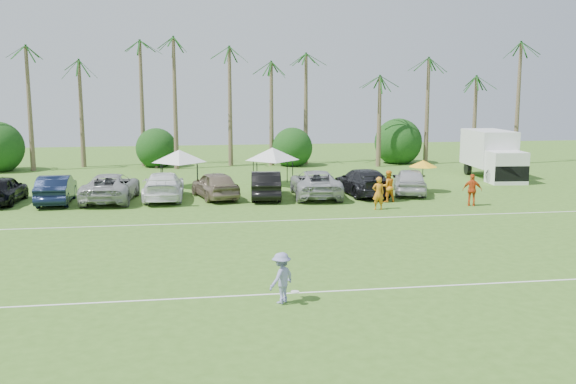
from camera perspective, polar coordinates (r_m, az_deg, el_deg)
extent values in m
plane|color=#3D691F|center=(20.20, 0.69, -10.78)|extent=(120.00, 120.00, 0.00)
cube|color=white|center=(22.07, -0.17, -9.01)|extent=(80.00, 0.10, 0.01)
cube|color=white|center=(33.59, -3.25, -2.64)|extent=(80.00, 0.10, 0.01)
cone|color=brown|center=(58.44, -22.65, 6.17)|extent=(0.44, 0.44, 9.00)
cone|color=brown|center=(57.44, -17.80, 6.90)|extent=(0.44, 0.44, 10.00)
cone|color=brown|center=(56.95, -13.82, 7.56)|extent=(0.44, 0.44, 11.00)
cone|color=brown|center=(56.80, -9.72, 6.17)|extent=(0.44, 0.44, 8.00)
cone|color=brown|center=(56.86, -5.67, 6.77)|extent=(0.44, 0.44, 9.00)
cone|color=brown|center=(57.20, -1.64, 7.32)|extent=(0.44, 0.44, 10.00)
cone|color=brown|center=(57.82, 2.33, 7.84)|extent=(0.44, 0.44, 11.00)
cone|color=brown|center=(59.05, 7.12, 6.35)|extent=(0.44, 0.44, 8.00)
cone|color=brown|center=(60.58, 11.71, 6.77)|extent=(0.44, 0.44, 9.00)
cone|color=brown|center=(62.48, 16.06, 7.13)|extent=(0.44, 0.44, 10.00)
cone|color=brown|center=(64.25, 19.35, 7.47)|extent=(0.44, 0.44, 11.00)
cylinder|color=brown|center=(60.18, -24.05, 2.51)|extent=(0.30, 0.30, 1.40)
sphere|color=#0F3810|center=(60.08, -24.12, 3.56)|extent=(4.00, 4.00, 4.00)
cylinder|color=brown|center=(58.13, -11.59, 2.92)|extent=(0.30, 0.30, 1.40)
sphere|color=#0F3810|center=(58.02, -11.62, 4.00)|extent=(4.00, 4.00, 4.00)
cylinder|color=brown|center=(58.77, 0.19, 3.18)|extent=(0.30, 0.30, 1.40)
sphere|color=#0F3810|center=(58.66, 0.19, 4.24)|extent=(4.00, 4.00, 4.00)
cylinder|color=brown|center=(61.13, 9.51, 3.28)|extent=(0.30, 0.30, 1.40)
sphere|color=#0F3810|center=(61.03, 9.54, 4.31)|extent=(4.00, 4.00, 4.00)
imported|color=orange|center=(37.09, 8.03, -0.10)|extent=(0.70, 0.46, 1.90)
imported|color=orange|center=(39.61, 8.85, 0.51)|extent=(1.02, 0.83, 1.95)
imported|color=#D34A17|center=(39.39, 16.06, 0.17)|extent=(1.21, 0.89, 1.90)
cube|color=white|center=(52.59, 17.40, 3.75)|extent=(3.13, 5.28, 2.77)
cube|color=white|center=(49.45, 18.86, 2.07)|extent=(2.68, 2.17, 2.32)
cube|color=black|center=(48.74, 19.22, 1.56)|extent=(2.56, 0.52, 1.11)
cube|color=#E5590C|center=(53.17, 18.77, 3.20)|extent=(0.15, 1.77, 1.00)
cylinder|color=black|center=(49.31, 17.54, 1.34)|extent=(0.40, 1.02, 1.00)
cylinder|color=black|center=(50.18, 19.88, 1.34)|extent=(0.40, 1.02, 1.00)
cylinder|color=black|center=(53.61, 15.68, 2.03)|extent=(0.40, 1.02, 1.00)
cylinder|color=black|center=(54.41, 17.87, 2.03)|extent=(0.40, 1.02, 1.00)
cylinder|color=black|center=(44.39, -11.20, 1.26)|extent=(0.06, 0.06, 1.77)
cylinder|color=black|center=(44.35, -8.03, 1.34)|extent=(0.06, 0.06, 1.77)
cylinder|color=black|center=(46.82, -11.08, 1.67)|extent=(0.06, 0.06, 1.77)
cylinder|color=black|center=(46.78, -8.08, 1.75)|extent=(0.06, 0.06, 1.77)
pyramid|color=white|center=(45.37, -9.66, 3.72)|extent=(3.82, 3.82, 0.88)
cylinder|color=black|center=(44.55, -2.78, 1.48)|extent=(0.06, 0.06, 1.81)
cylinder|color=black|center=(44.88, 0.42, 1.55)|extent=(0.06, 0.06, 1.81)
cylinder|color=black|center=(47.03, -3.10, 1.89)|extent=(0.06, 0.06, 1.81)
cylinder|color=black|center=(47.34, -0.07, 1.95)|extent=(0.06, 0.06, 1.81)
pyramid|color=silver|center=(45.73, -1.39, 3.97)|extent=(3.91, 3.91, 0.90)
cylinder|color=black|center=(43.72, 11.88, 1.23)|extent=(0.05, 0.05, 1.94)
cone|color=yellow|center=(43.60, 11.92, 2.49)|extent=(1.94, 1.94, 0.44)
imported|color=#8284B9|center=(20.95, -0.59, -7.63)|extent=(1.21, 1.20, 1.68)
cylinder|color=white|center=(20.84, 0.63, -8.86)|extent=(0.27, 0.27, 0.03)
imported|color=black|center=(42.29, -24.08, 0.20)|extent=(2.23, 5.14, 1.72)
imported|color=#0F1932|center=(41.27, -19.91, 0.25)|extent=(2.05, 5.31, 1.72)
imported|color=#9E9E9E|center=(41.00, -15.47, 0.42)|extent=(3.32, 6.40, 1.72)
imported|color=white|center=(40.79, -11.00, 0.54)|extent=(2.51, 5.98, 1.72)
imported|color=#82715B|center=(40.75, -6.51, 0.64)|extent=(3.24, 5.41, 1.72)
imported|color=black|center=(40.59, -1.98, 0.66)|extent=(2.36, 5.39, 1.72)
imported|color=#A1A3A4|center=(41.07, 2.46, 0.76)|extent=(3.28, 6.39, 1.72)
imported|color=black|center=(42.09, 6.65, 0.91)|extent=(2.93, 6.13, 1.72)
imported|color=#BABABC|center=(42.97, 10.79, 0.98)|extent=(3.39, 5.43, 1.72)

